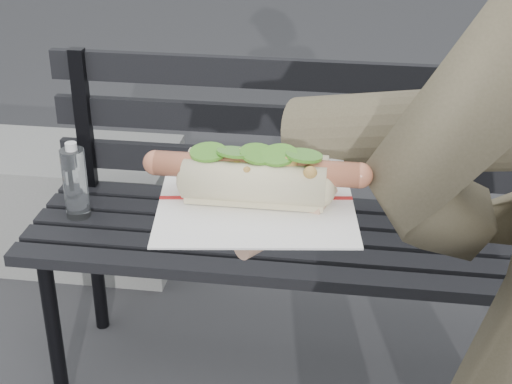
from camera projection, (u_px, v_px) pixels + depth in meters
The scene contains 3 objects.
park_bench at pixel (315, 206), 2.03m from camera, with size 1.50×0.44×0.88m.
concrete_block at pixel (8, 199), 2.77m from camera, with size 1.20×0.40×0.40m, color slate.
held_hotdog at pixel (456, 144), 0.79m from camera, with size 0.63×0.32×0.20m.
Camera 1 is at (0.15, -0.79, 1.48)m, focal length 55.00 mm.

